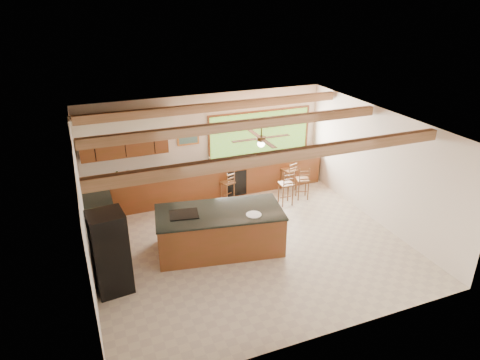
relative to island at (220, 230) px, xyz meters
name	(u,v)px	position (x,y,z in m)	size (l,w,h in m)	color
ground	(249,244)	(0.71, -0.08, -0.51)	(7.20, 7.20, 0.00)	#BDAF9D
room_shell	(232,151)	(0.54, 0.57, 1.71)	(7.27, 6.54, 3.02)	#F1E2D0
counter_run	(188,191)	(-0.10, 2.44, -0.04)	(7.12, 3.10, 1.22)	brown
island	(220,230)	(0.00, 0.00, 0.00)	(3.10, 1.85, 1.03)	brown
refrigerator	(110,253)	(-2.51, -0.61, 0.37)	(0.75, 0.73, 1.76)	black
bar_stool_a	(228,183)	(1.07, 2.32, 0.05)	(0.43, 0.43, 0.94)	brown
bar_stool_b	(304,180)	(3.16, 1.63, 0.08)	(0.44, 0.44, 1.00)	brown
bar_stool_c	(290,171)	(3.06, 2.31, 0.15)	(0.49, 0.49, 1.11)	brown
bar_stool_d	(287,185)	(2.52, 1.46, 0.12)	(0.40, 0.40, 1.06)	brown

